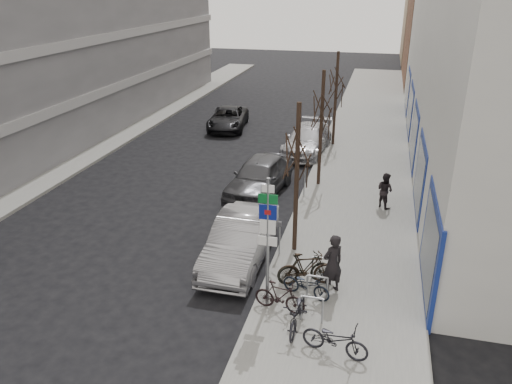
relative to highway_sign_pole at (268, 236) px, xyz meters
The scene contains 25 objects.
ground 3.44m from the highway_sign_pole, behind, with size 120.00×120.00×0.00m, color black.
sidewalk_east 10.50m from the highway_sign_pole, 78.15° to the left, with size 5.00×70.00×0.15m, color slate.
sidewalk_west 16.90m from the highway_sign_pole, 143.24° to the left, with size 3.00×70.00×0.15m, color slate.
brick_building_far 41.42m from the highway_sign_pole, 75.16° to the left, with size 12.00×14.00×8.00m, color brown.
tan_building_far 56.16m from the highway_sign_pole, 78.59° to the left, with size 13.00×12.00×9.00m, color #937A5B.
highway_sign_pole is the anchor object (origin of this frame).
bike_rack 2.36m from the highway_sign_pole, 23.59° to the left, with size 0.66×2.26×0.83m.
tree_near 3.88m from the highway_sign_pole, 86.74° to the left, with size 1.80×1.80×5.50m.
tree_mid 10.15m from the highway_sign_pole, 88.86° to the left, with size 1.80×1.80×5.50m.
tree_far 16.59m from the highway_sign_pole, 89.31° to the left, with size 1.80×1.80×5.50m.
meter_front 3.39m from the highway_sign_pole, 94.75° to the left, with size 0.10×0.08×1.27m.
meter_mid 8.65m from the highway_sign_pole, 91.68° to the left, with size 0.10×0.08×1.27m.
meter_back 14.10m from the highway_sign_pole, 91.02° to the left, with size 0.10×0.08×1.27m.
bike_near_left 2.21m from the highway_sign_pole, 38.23° to the right, with size 0.56×1.85×1.13m, color black.
bike_near_right 1.89m from the highway_sign_pole, 24.87° to the right, with size 0.47×1.57×0.95m, color black.
bike_mid_curb 2.23m from the highway_sign_pole, 33.34° to the left, with size 0.47×1.55×0.95m, color black.
bike_mid_inner 2.43m from the highway_sign_pole, 58.05° to the left, with size 0.53×1.78×1.08m, color black.
bike_far_curb 3.26m from the highway_sign_pole, 37.54° to the right, with size 0.53×1.76×1.07m, color black.
bike_far_inner 2.40m from the highway_sign_pole, 54.28° to the left, with size 0.57×1.90×1.15m, color black.
parked_car_front 3.33m from the highway_sign_pole, 121.82° to the left, with size 1.73×4.97×1.64m, color #96959A.
parked_car_mid 8.97m from the highway_sign_pole, 105.29° to the left, with size 2.02×5.01×1.71m, color #45454A.
parked_car_back 15.17m from the highway_sign_pole, 94.28° to the left, with size 2.14×5.26×1.53m, color #B5B5BA.
lane_car 20.11m from the highway_sign_pole, 110.43° to the left, with size 2.27×4.92×1.37m, color black.
pedestrian_near 2.50m from the highway_sign_pole, 33.20° to the left, with size 0.71×0.47×1.95m, color black.
pedestrian_far 8.80m from the highway_sign_pole, 67.95° to the left, with size 0.58×0.39×1.56m, color black.
Camera 1 is at (5.12, -12.15, 9.06)m, focal length 35.00 mm.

